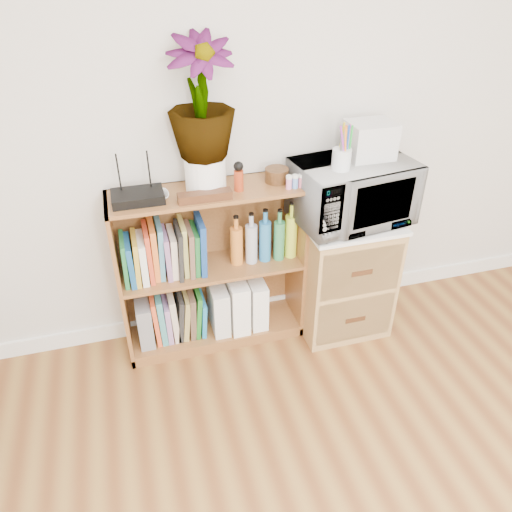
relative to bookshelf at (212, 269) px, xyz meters
name	(u,v)px	position (x,y,z in m)	size (l,w,h in m)	color
skirting_board	(265,304)	(0.35, 0.14, -0.42)	(4.00, 0.02, 0.10)	white
bookshelf	(212,269)	(0.00, 0.00, 0.00)	(1.00, 0.30, 0.95)	brown
wicker_unit	(342,274)	(0.75, -0.08, -0.12)	(0.50, 0.45, 0.70)	#9E7542
microwave	(352,192)	(0.75, -0.08, 0.41)	(0.60, 0.40, 0.33)	silver
pen_cup	(341,159)	(0.64, -0.15, 0.63)	(0.09, 0.09, 0.10)	silver
small_appliance	(370,140)	(0.84, -0.04, 0.67)	(0.23, 0.19, 0.18)	silver
router	(138,197)	(-0.34, -0.02, 0.50)	(0.24, 0.17, 0.04)	black
white_bowl	(155,197)	(-0.26, -0.03, 0.49)	(0.13, 0.13, 0.03)	white
plant_pot	(205,173)	(0.00, 0.02, 0.56)	(0.20, 0.20, 0.17)	white
potted_plant	(201,98)	(0.00, 0.02, 0.92)	(0.31, 0.31, 0.55)	#2D6A2A
trinket_box	(205,196)	(-0.03, -0.10, 0.50)	(0.26, 0.06, 0.04)	#391F0F
kokeshi_doll	(239,181)	(0.15, -0.04, 0.53)	(0.05, 0.05, 0.11)	#9A2F12
wooden_bowl	(277,175)	(0.36, 0.01, 0.51)	(0.12, 0.12, 0.07)	#35200E
paint_jars	(295,183)	(0.43, -0.09, 0.50)	(0.11, 0.04, 0.05)	pink
file_box	(144,321)	(-0.40, 0.00, -0.27)	(0.08, 0.21, 0.27)	gray
magazine_holder_left	(218,307)	(0.02, -0.01, -0.26)	(0.09, 0.23, 0.29)	silver
magazine_holder_mid	(237,302)	(0.13, -0.01, -0.24)	(0.10, 0.26, 0.32)	white
magazine_holder_right	(256,300)	(0.25, -0.01, -0.26)	(0.09, 0.23, 0.29)	white
cookbooks	(164,252)	(-0.24, 0.00, 0.16)	(0.43, 0.20, 0.30)	#1F7438
liquor_bottles	(272,233)	(0.34, 0.00, 0.17)	(0.46, 0.07, 0.32)	orange
lower_books	(178,314)	(-0.21, 0.00, -0.27)	(0.30, 0.19, 0.30)	#E95329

